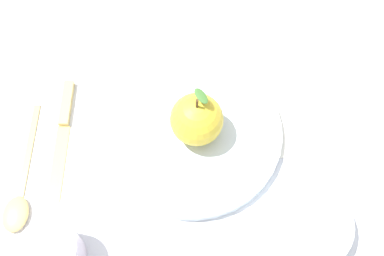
# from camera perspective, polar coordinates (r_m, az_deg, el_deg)

# --- Properties ---
(ground_plane) EXTENTS (2.40, 2.40, 0.00)m
(ground_plane) POSITION_cam_1_polar(r_m,az_deg,el_deg) (0.65, -2.39, -1.94)
(ground_plane) COLOR silver
(dinner_plate) EXTENTS (0.25, 0.25, 0.02)m
(dinner_plate) POSITION_cam_1_polar(r_m,az_deg,el_deg) (0.64, 0.00, -0.41)
(dinner_plate) COLOR silver
(dinner_plate) RESTS_ON ground_plane
(apple) EXTENTS (0.07, 0.07, 0.09)m
(apple) POSITION_cam_1_polar(r_m,az_deg,el_deg) (0.60, 0.59, 1.07)
(apple) COLOR gold
(apple) RESTS_ON dinner_plate
(side_bowl) EXTENTS (0.11, 0.11, 0.03)m
(side_bowl) POSITION_cam_1_polar(r_m,az_deg,el_deg) (0.61, 14.14, -11.61)
(side_bowl) COLOR silver
(side_bowl) RESTS_ON ground_plane
(cup) EXTENTS (0.07, 0.07, 0.06)m
(cup) POSITION_cam_1_polar(r_m,az_deg,el_deg) (0.59, -16.98, -14.63)
(cup) COLOR silver
(cup) RESTS_ON ground_plane
(knife) EXTENTS (0.17, 0.11, 0.01)m
(knife) POSITION_cam_1_polar(r_m,az_deg,el_deg) (0.68, -15.69, 0.06)
(knife) COLOR #D8B766
(knife) RESTS_ON ground_plane
(spoon) EXTENTS (0.17, 0.11, 0.01)m
(spoon) POSITION_cam_1_polar(r_m,az_deg,el_deg) (0.65, -20.69, -8.07)
(spoon) COLOR #D8B766
(spoon) RESTS_ON ground_plane
(linen_napkin) EXTENTS (0.18, 0.17, 0.00)m
(linen_napkin) POSITION_cam_1_polar(r_m,az_deg,el_deg) (0.69, 13.52, 2.53)
(linen_napkin) COLOR silver
(linen_napkin) RESTS_ON ground_plane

